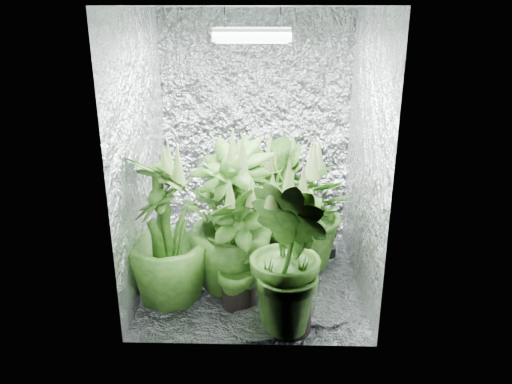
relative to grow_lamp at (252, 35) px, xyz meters
The scene contains 14 objects.
ground 1.83m from the grow_lamp, ahead, with size 1.60×1.60×0.00m, color silver.
walls 0.83m from the grow_lamp, ahead, with size 1.62×1.62×2.00m.
ceiling 0.17m from the grow_lamp, ahead, with size 1.60×1.60×0.01m, color silver.
grow_lamp is the anchor object (origin of this frame).
plant_a 1.39m from the grow_lamp, 140.20° to the left, with size 1.02×1.02×0.98m.
plant_b 1.56m from the grow_lamp, 71.70° to the left, with size 0.62×0.62×0.93m.
plant_c 1.44m from the grow_lamp, 68.55° to the left, with size 0.62×0.62×1.04m.
plant_d 1.45m from the grow_lamp, 152.00° to the right, with size 0.84×0.84×1.17m.
plant_e 1.37m from the grow_lamp, 25.37° to the left, with size 1.21×1.21×1.09m.
plant_f 1.42m from the grow_lamp, 103.43° to the right, with size 0.67×0.67×0.99m.
plant_g 1.46m from the grow_lamp, 68.02° to the right, with size 0.79×0.79×1.15m.
plant_h 1.28m from the grow_lamp, 142.05° to the right, with size 0.84×0.84×1.21m.
circulation_fan 1.81m from the grow_lamp, 35.22° to the left, with size 0.20×0.32×0.38m.
plant_label 1.69m from the grow_lamp, 64.26° to the right, with size 0.05×0.01×0.08m, color white.
Camera 1 is at (0.11, -3.41, 1.98)m, focal length 35.00 mm.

